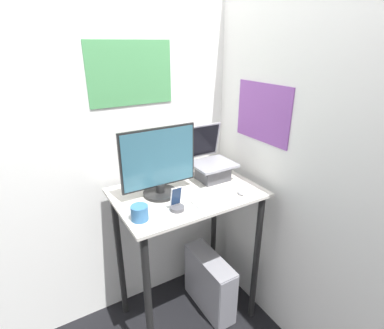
{
  "coord_description": "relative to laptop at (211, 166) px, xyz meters",
  "views": [
    {
      "loc": [
        -0.86,
        -1.2,
        1.98
      ],
      "look_at": [
        0.04,
        0.32,
        1.26
      ],
      "focal_mm": 28.0,
      "sensor_mm": 36.0,
      "label": 1
    }
  ],
  "objects": [
    {
      "name": "computer_tower",
      "position": [
        -0.06,
        -0.11,
        -0.94
      ],
      "size": [
        0.17,
        0.5,
        0.47
      ],
      "color": "gray",
      "rests_on": "ground_plane"
    },
    {
      "name": "desk",
      "position": [
        -0.25,
        -0.09,
        -0.33
      ],
      "size": [
        0.94,
        0.64,
        1.08
      ],
      "color": "beige",
      "rests_on": "ground_plane"
    },
    {
      "name": "monitor",
      "position": [
        -0.41,
        -0.04,
        0.1
      ],
      "size": [
        0.49,
        0.22,
        0.44
      ],
      "color": "black",
      "rests_on": "desk"
    },
    {
      "name": "keyboard",
      "position": [
        -0.16,
        -0.28,
        -0.09
      ],
      "size": [
        0.29,
        0.11,
        0.02
      ],
      "color": "white",
      "rests_on": "desk"
    },
    {
      "name": "wall_back",
      "position": [
        -0.25,
        0.32,
        0.13
      ],
      "size": [
        6.0,
        0.06,
        2.6
      ],
      "color": "white",
      "rests_on": "ground_plane"
    },
    {
      "name": "wall_side_right",
      "position": [
        0.31,
        -0.41,
        0.13
      ],
      "size": [
        0.06,
        6.0,
        2.6
      ],
      "color": "white",
      "rests_on": "ground_plane"
    },
    {
      "name": "cell_phone",
      "position": [
        -0.41,
        -0.26,
        -0.06
      ],
      "size": [
        0.09,
        0.09,
        0.15
      ],
      "color": "#4C4C51",
      "rests_on": "desk"
    },
    {
      "name": "laptop",
      "position": [
        0.0,
        0.0,
        0.0
      ],
      "size": [
        0.28,
        0.3,
        0.37
      ],
      "color": "#4C4C51",
      "rests_on": "desk"
    },
    {
      "name": "mouse",
      "position": [
        0.02,
        -0.3,
        -0.08
      ],
      "size": [
        0.03,
        0.05,
        0.02
      ],
      "color": "#99999E",
      "rests_on": "desk"
    },
    {
      "name": "mug",
      "position": [
        -0.64,
        -0.25,
        -0.05
      ],
      "size": [
        0.1,
        0.1,
        0.08
      ],
      "color": "#336699",
      "rests_on": "desk"
    }
  ]
}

